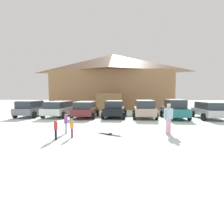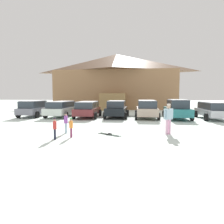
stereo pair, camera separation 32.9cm
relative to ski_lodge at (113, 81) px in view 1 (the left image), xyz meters
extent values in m
plane|color=silver|center=(0.92, -27.55, -4.47)|extent=(160.00, 160.00, 0.00)
cube|color=#9B704A|center=(0.00, 0.06, -1.52)|extent=(18.68, 8.68, 5.90)
pyramid|color=brown|center=(0.00, 0.06, 2.89)|extent=(19.29, 9.29, 2.91)
cube|color=#A27D4A|center=(-0.08, -5.03, -3.27)|extent=(3.63, 1.86, 2.40)
cube|color=slate|center=(-7.08, -14.20, -3.86)|extent=(1.79, 4.06, 0.59)
cube|color=#2D3842|center=(-7.08, -14.28, -3.25)|extent=(1.56, 3.09, 0.64)
cube|color=white|center=(-7.08, -14.28, -2.90)|extent=(1.46, 2.94, 0.06)
cylinder|color=black|center=(-8.03, -12.97, -4.15)|extent=(0.23, 0.64, 0.64)
cylinder|color=black|center=(-6.18, -12.94, -4.15)|extent=(0.23, 0.64, 0.64)
cylinder|color=black|center=(-7.99, -15.47, -4.15)|extent=(0.23, 0.64, 0.64)
cylinder|color=black|center=(-6.13, -15.43, -4.15)|extent=(0.23, 0.64, 0.64)
cube|color=white|center=(-4.25, -14.11, -3.85)|extent=(2.03, 4.71, 0.61)
cube|color=#2D3842|center=(-4.25, -14.20, -3.26)|extent=(1.77, 3.59, 0.57)
cube|color=white|center=(-4.25, -14.20, -2.95)|extent=(1.65, 3.40, 0.06)
cylinder|color=black|center=(-5.18, -12.63, -4.15)|extent=(0.25, 0.65, 0.64)
cylinder|color=black|center=(-3.19, -12.71, -4.15)|extent=(0.25, 0.65, 0.64)
cylinder|color=black|center=(-5.30, -15.50, -4.15)|extent=(0.25, 0.65, 0.64)
cylinder|color=black|center=(-3.31, -15.58, -4.15)|extent=(0.25, 0.65, 0.64)
cube|color=maroon|center=(-1.55, -14.38, -3.85)|extent=(1.90, 4.66, 0.59)
cube|color=#2D3842|center=(-1.55, -14.47, -3.27)|extent=(1.66, 3.54, 0.57)
cube|color=white|center=(-1.55, -14.47, -2.96)|extent=(1.55, 3.37, 0.06)
cylinder|color=black|center=(-2.55, -12.96, -4.15)|extent=(0.23, 0.64, 0.64)
cylinder|color=black|center=(-0.59, -12.93, -4.15)|extent=(0.23, 0.64, 0.64)
cylinder|color=black|center=(-2.51, -15.83, -4.15)|extent=(0.23, 0.64, 0.64)
cylinder|color=black|center=(-0.55, -15.80, -4.15)|extent=(0.23, 0.64, 0.64)
cube|color=black|center=(1.24, -14.24, -3.82)|extent=(1.91, 4.19, 0.66)
cube|color=#2D3842|center=(1.23, -14.45, -3.19)|extent=(1.63, 2.20, 0.59)
cube|color=white|center=(1.23, -14.45, -2.87)|extent=(1.52, 2.09, 0.06)
cylinder|color=black|center=(0.33, -12.93, -4.15)|extent=(0.24, 0.65, 0.64)
cylinder|color=black|center=(2.24, -13.00, -4.15)|extent=(0.24, 0.65, 0.64)
cylinder|color=black|center=(0.24, -15.49, -4.15)|extent=(0.24, 0.65, 0.64)
cylinder|color=black|center=(2.15, -15.56, -4.15)|extent=(0.24, 0.65, 0.64)
cube|color=#BAA38F|center=(4.02, -14.39, -3.81)|extent=(1.84, 4.47, 0.68)
cube|color=#2D3842|center=(4.02, -14.48, -3.16)|extent=(1.61, 3.40, 0.62)
cube|color=white|center=(4.02, -14.48, -2.82)|extent=(1.51, 3.23, 0.06)
cylinder|color=black|center=(3.07, -13.00, -4.15)|extent=(0.23, 0.64, 0.64)
cylinder|color=black|center=(5.01, -13.02, -4.15)|extent=(0.23, 0.64, 0.64)
cylinder|color=black|center=(3.04, -15.76, -4.15)|extent=(0.23, 0.64, 0.64)
cylinder|color=black|center=(4.98, -15.78, -4.15)|extent=(0.23, 0.64, 0.64)
cube|color=#24757A|center=(6.73, -14.59, -3.81)|extent=(1.73, 4.66, 0.67)
cube|color=#2D3842|center=(6.73, -14.83, -3.12)|extent=(1.52, 2.42, 0.71)
cube|color=white|center=(6.73, -14.83, -2.74)|extent=(1.41, 2.30, 0.06)
cylinder|color=black|center=(5.80, -13.15, -4.15)|extent=(0.22, 0.64, 0.64)
cylinder|color=black|center=(7.66, -13.15, -4.15)|extent=(0.22, 0.64, 0.64)
cylinder|color=black|center=(5.80, -16.04, -4.15)|extent=(0.22, 0.64, 0.64)
cylinder|color=black|center=(7.66, -16.03, -4.15)|extent=(0.22, 0.64, 0.64)
cube|color=silver|center=(9.85, -14.55, -3.86)|extent=(2.00, 4.82, 0.57)
cube|color=#2D3842|center=(9.85, -14.65, -3.28)|extent=(1.74, 3.67, 0.58)
cube|color=white|center=(9.85, -14.65, -2.96)|extent=(1.63, 3.48, 0.06)
cylinder|color=black|center=(8.88, -13.05, -4.15)|extent=(0.24, 0.65, 0.64)
cylinder|color=black|center=(10.90, -13.10, -4.15)|extent=(0.24, 0.65, 0.64)
cylinder|color=black|center=(8.80, -16.01, -4.15)|extent=(0.24, 0.65, 0.64)
cylinder|color=#96B4C2|center=(-1.00, -22.28, -4.18)|extent=(0.10, 0.10, 0.57)
cylinder|color=#96B4C2|center=(-0.98, -22.41, -4.18)|extent=(0.10, 0.10, 0.57)
cube|color=#9851B0|center=(-0.99, -22.35, -3.70)|extent=(0.21, 0.30, 0.40)
cylinder|color=#9851B0|center=(-1.02, -22.17, -3.69)|extent=(0.08, 0.08, 0.38)
cylinder|color=#9851B0|center=(-0.96, -22.52, -3.69)|extent=(0.08, 0.08, 0.38)
sphere|color=tan|center=(-0.99, -22.35, -3.42)|extent=(0.15, 0.15, 0.15)
cylinder|color=black|center=(-0.99, -22.35, -3.34)|extent=(0.14, 0.14, 0.07)
cylinder|color=#7C3255|center=(-0.35, -23.39, -4.23)|extent=(0.09, 0.09, 0.49)
cylinder|color=#7C3255|center=(-0.34, -23.49, -4.23)|extent=(0.09, 0.09, 0.49)
cube|color=orange|center=(-0.34, -23.44, -3.81)|extent=(0.17, 0.25, 0.34)
cylinder|color=orange|center=(-0.36, -23.29, -3.80)|extent=(0.07, 0.07, 0.33)
cylinder|color=orange|center=(-0.32, -23.59, -3.80)|extent=(0.07, 0.07, 0.33)
sphere|color=tan|center=(-0.34, -23.44, -3.58)|extent=(0.12, 0.12, 0.12)
cylinder|color=#3A9249|center=(-0.34, -23.44, -3.51)|extent=(0.12, 0.12, 0.06)
cylinder|color=#E1A9C8|center=(4.76, -22.04, -4.06)|extent=(0.15, 0.15, 0.82)
cylinder|color=#E1A9C8|center=(4.61, -22.13, -4.06)|extent=(0.15, 0.15, 0.82)
cube|color=#A2C4D7|center=(4.68, -22.08, -3.36)|extent=(0.47, 0.41, 0.58)
cylinder|color=#A2C4D7|center=(4.90, -21.96, -3.35)|extent=(0.11, 0.11, 0.55)
cylinder|color=#A2C4D7|center=(4.46, -22.21, -3.35)|extent=(0.11, 0.11, 0.55)
sphere|color=tan|center=(4.68, -22.08, -2.97)|extent=(0.21, 0.21, 0.21)
cylinder|color=beige|center=(4.68, -22.08, -2.85)|extent=(0.20, 0.20, 0.10)
cylinder|color=black|center=(-0.96, -24.03, -4.21)|extent=(0.09, 0.09, 0.51)
cylinder|color=black|center=(-1.01, -23.92, -4.21)|extent=(0.09, 0.09, 0.51)
cube|color=red|center=(-0.98, -23.98, -3.77)|extent=(0.25, 0.29, 0.36)
cylinder|color=red|center=(-0.91, -24.12, -3.76)|extent=(0.07, 0.07, 0.35)
cylinder|color=red|center=(-1.05, -23.83, -3.76)|extent=(0.07, 0.07, 0.35)
sphere|color=tan|center=(-0.98, -23.98, -3.53)|extent=(0.13, 0.13, 0.13)
cylinder|color=#261B29|center=(-0.98, -23.98, -3.45)|extent=(0.13, 0.13, 0.06)
cube|color=black|center=(1.56, -22.51, -4.46)|extent=(1.27, 0.94, 0.02)
cube|color=black|center=(1.51, -22.48, -4.42)|extent=(0.21, 0.18, 0.06)
cube|color=black|center=(1.44, -22.67, -4.46)|extent=(1.27, 0.94, 0.02)
cube|color=black|center=(1.40, -22.64, -4.42)|extent=(0.21, 0.18, 0.06)
camera|label=1|loc=(2.42, -33.17, -2.33)|focal=32.00mm
camera|label=2|loc=(2.75, -33.14, -2.33)|focal=32.00mm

